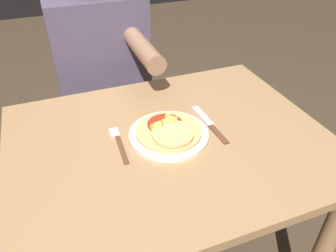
% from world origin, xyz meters
% --- Properties ---
extents(dining_table, '(0.96, 0.75, 0.75)m').
position_xyz_m(dining_table, '(0.00, 0.00, 0.61)').
color(dining_table, '#9E754C').
rests_on(dining_table, ground_plane).
extents(plate, '(0.24, 0.24, 0.01)m').
position_xyz_m(plate, '(-0.00, 0.01, 0.75)').
color(plate, silver).
rests_on(plate, dining_table).
extents(pizza, '(0.20, 0.20, 0.04)m').
position_xyz_m(pizza, '(-0.00, 0.01, 0.77)').
color(pizza, tan).
rests_on(pizza, plate).
extents(fork, '(0.03, 0.18, 0.00)m').
position_xyz_m(fork, '(-0.15, 0.04, 0.75)').
color(fork, brown).
rests_on(fork, dining_table).
extents(knife, '(0.03, 0.22, 0.00)m').
position_xyz_m(knife, '(0.15, 0.02, 0.75)').
color(knife, brown).
rests_on(knife, dining_table).
extents(person_diner, '(0.39, 0.52, 1.21)m').
position_xyz_m(person_diner, '(-0.08, 0.62, 0.71)').
color(person_diner, '#2D2D38').
rests_on(person_diner, ground_plane).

